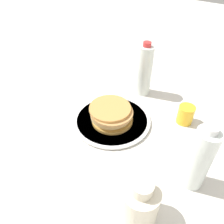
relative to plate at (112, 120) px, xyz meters
The scene contains 7 objects.
ground_plane 0.02m from the plate, 141.73° to the right, with size 4.00×4.00×0.00m, color silver.
plate is the anchor object (origin of this frame).
pancake_stack 0.03m from the plate, 115.26° to the right, with size 0.17×0.17×0.06m.
juice_glass 0.28m from the plate, 34.37° to the left, with size 0.06×0.06×0.07m.
cream_jug 0.37m from the plate, 44.38° to the right, with size 0.09×0.09×0.15m.
water_bottle_near 0.37m from the plate, 13.70° to the right, with size 0.06×0.06×0.23m.
water_bottle_mid 0.26m from the plate, 89.71° to the left, with size 0.07×0.07×0.24m.
Camera 1 is at (0.37, -0.50, 0.58)m, focal length 35.00 mm.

